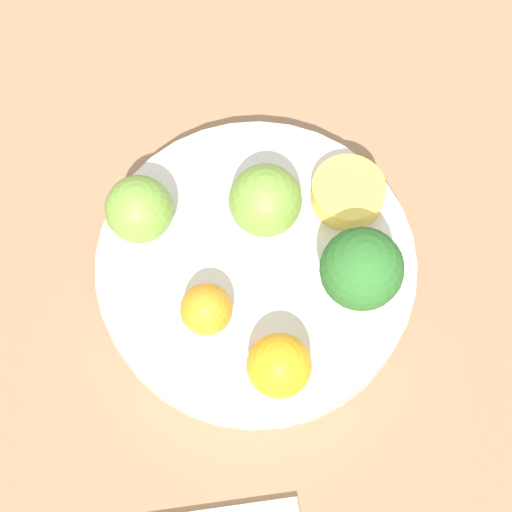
{
  "coord_description": "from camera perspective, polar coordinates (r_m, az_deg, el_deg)",
  "views": [
    {
      "loc": [
        -0.21,
        0.13,
        0.67
      ],
      "look_at": [
        0.0,
        0.0,
        0.06
      ],
      "focal_mm": 60.0,
      "sensor_mm": 36.0,
      "label": 1
    }
  ],
  "objects": [
    {
      "name": "orange_front",
      "position": [
        0.61,
        1.55,
        -7.31
      ],
      "size": [
        0.05,
        0.05,
        0.05
      ],
      "color": "orange",
      "rests_on": "bowl"
    },
    {
      "name": "orange_back",
      "position": [
        0.63,
        -3.33,
        -3.56
      ],
      "size": [
        0.04,
        0.04,
        0.04
      ],
      "color": "orange",
      "rests_on": "bowl"
    },
    {
      "name": "apple_green",
      "position": [
        0.65,
        -7.81,
        3.1
      ],
      "size": [
        0.05,
        0.05,
        0.05
      ],
      "color": "olive",
      "rests_on": "bowl"
    },
    {
      "name": "broccoli",
      "position": [
        0.61,
        7.04,
        -0.94
      ],
      "size": [
        0.06,
        0.06,
        0.08
      ],
      "color": "#99C17A",
      "rests_on": "bowl"
    },
    {
      "name": "ground_plane",
      "position": [
        0.71,
        -0.0,
        -1.94
      ],
      "size": [
        6.0,
        6.0,
        0.0
      ],
      "primitive_type": "plane",
      "color": "gray"
    },
    {
      "name": "apple_red",
      "position": [
        0.65,
        0.62,
        3.73
      ],
      "size": [
        0.06,
        0.06,
        0.06
      ],
      "color": "olive",
      "rests_on": "bowl"
    },
    {
      "name": "small_cup",
      "position": [
        0.68,
        6.14,
        4.24
      ],
      "size": [
        0.06,
        0.06,
        0.02
      ],
      "color": "#F4CC4C",
      "rests_on": "bowl"
    },
    {
      "name": "bowl",
      "position": [
        0.68,
        -0.0,
        -0.86
      ],
      "size": [
        0.25,
        0.25,
        0.03
      ],
      "color": "silver",
      "rests_on": "table_surface"
    },
    {
      "name": "table_surface",
      "position": [
        0.7,
        -0.0,
        -1.65
      ],
      "size": [
        1.2,
        1.2,
        0.02
      ],
      "color": "#936D4C",
      "rests_on": "ground_plane"
    }
  ]
}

